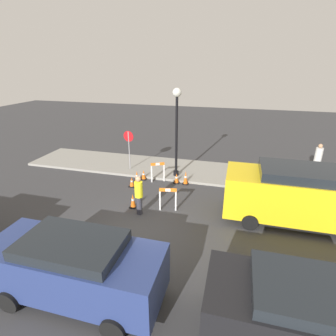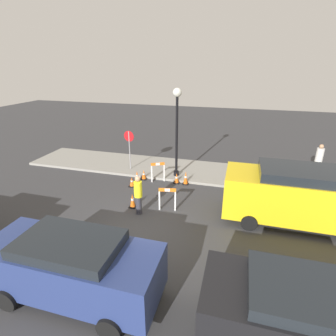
{
  "view_description": "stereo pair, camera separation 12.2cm",
  "coord_description": "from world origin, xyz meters",
  "views": [
    {
      "loc": [
        3.09,
        -7.65,
        5.8
      ],
      "look_at": [
        -0.01,
        3.9,
        1.0
      ],
      "focal_mm": 28.0,
      "sensor_mm": 36.0,
      "label": 1
    },
    {
      "loc": [
        3.21,
        -7.61,
        5.8
      ],
      "look_at": [
        -0.01,
        3.9,
        1.0
      ],
      "focal_mm": 28.0,
      "sensor_mm": 36.0,
      "label": 2
    }
  ],
  "objects": [
    {
      "name": "stop_sign",
      "position": [
        -2.64,
        5.32,
        1.62
      ],
      "size": [
        0.6,
        0.08,
        2.22
      ],
      "rotation": [
        0.0,
        0.0,
        3.05
      ],
      "color": "gray",
      "rests_on": "sidewalk_slab"
    },
    {
      "name": "person_worker",
      "position": [
        -0.47,
        1.1,
        0.9
      ],
      "size": [
        0.39,
        0.39,
        1.67
      ],
      "rotation": [
        0.0,
        0.0,
        1.37
      ],
      "color": "#33333D",
      "rests_on": "ground_plane"
    },
    {
      "name": "work_van",
      "position": [
        5.55,
        2.13,
        1.24
      ],
      "size": [
        5.36,
        2.19,
        2.25
      ],
      "color": "yellow",
      "rests_on": "ground_plane"
    },
    {
      "name": "parked_car_2",
      "position": [
        4.81,
        -3.18,
        0.99
      ],
      "size": [
        4.09,
        2.0,
        1.77
      ],
      "color": "black",
      "rests_on": "ground_plane"
    },
    {
      "name": "ground_plane",
      "position": [
        0.0,
        0.0,
        0.0
      ],
      "size": [
        60.0,
        60.0,
        0.0
      ],
      "primitive_type": "plane",
      "color": "#38383A"
    },
    {
      "name": "traffic_cone_5",
      "position": [
        -1.49,
        4.4,
        0.25
      ],
      "size": [
        0.3,
        0.3,
        0.53
      ],
      "color": "black",
      "rests_on": "ground_plane"
    },
    {
      "name": "traffic_cone_3",
      "position": [
        -1.74,
        4.07,
        0.27
      ],
      "size": [
        0.3,
        0.3,
        0.57
      ],
      "color": "black",
      "rests_on": "ground_plane"
    },
    {
      "name": "barricade_0",
      "position": [
        0.58,
        1.7,
        0.53
      ],
      "size": [
        0.74,
        0.27,
        1.01
      ],
      "rotation": [
        0.0,
        0.0,
        6.47
      ],
      "color": "white",
      "rests_on": "ground_plane"
    },
    {
      "name": "traffic_cone_2",
      "position": [
        -1.76,
        3.4,
        0.25
      ],
      "size": [
        0.3,
        0.3,
        0.51
      ],
      "color": "black",
      "rests_on": "ground_plane"
    },
    {
      "name": "person_pedestrian",
      "position": [
        7.34,
        6.87,
        1.11
      ],
      "size": [
        0.46,
        0.46,
        1.81
      ],
      "rotation": [
        0.0,
        0.0,
        3.48
      ],
      "color": "#33333D",
      "rests_on": "sidewalk_slab"
    },
    {
      "name": "streetlamp_post",
      "position": [
        0.12,
        5.1,
        3.1
      ],
      "size": [
        0.44,
        0.44,
        4.57
      ],
      "color": "black",
      "rests_on": "sidewalk_slab"
    },
    {
      "name": "barricade_1",
      "position": [
        -0.68,
        4.35,
        0.55
      ],
      "size": [
        0.7,
        0.43,
        1.05
      ],
      "rotation": [
        0.0,
        0.0,
        9.88
      ],
      "color": "white",
      "rests_on": "ground_plane"
    },
    {
      "name": "sidewalk_slab",
      "position": [
        0.0,
        6.09,
        0.07
      ],
      "size": [
        18.0,
        3.19,
        0.13
      ],
      "color": "gray",
      "rests_on": "ground_plane"
    },
    {
      "name": "traffic_cone_1",
      "position": [
        0.79,
        4.4,
        0.34
      ],
      "size": [
        0.3,
        0.3,
        0.71
      ],
      "color": "black",
      "rests_on": "ground_plane"
    },
    {
      "name": "traffic_cone_0",
      "position": [
        0.32,
        4.4,
        0.26
      ],
      "size": [
        0.3,
        0.3,
        0.54
      ],
      "color": "black",
      "rests_on": "ground_plane"
    },
    {
      "name": "traffic_cone_4",
      "position": [
        -0.93,
        1.52,
        0.31
      ],
      "size": [
        0.3,
        0.3,
        0.64
      ],
      "color": "black",
      "rests_on": "ground_plane"
    },
    {
      "name": "parked_car_1",
      "position": [
        -0.57,
        -3.18,
        1.01
      ],
      "size": [
        4.57,
        1.9,
        1.8
      ],
      "color": "navy",
      "rests_on": "ground_plane"
    }
  ]
}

